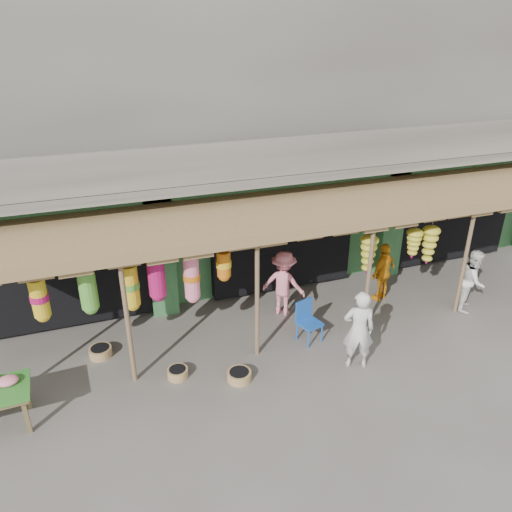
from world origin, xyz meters
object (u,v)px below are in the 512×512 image
object	(u,v)px
person_right	(473,280)
person_front	(359,330)
person_shopper	(283,283)
person_vendor	(383,272)
blue_chair	(307,319)

from	to	relation	value
person_right	person_front	bearing A→B (deg)	151.77
person_right	person_shopper	world-z (taller)	person_shopper
person_right	person_vendor	bearing A→B (deg)	103.96
person_front	person_right	bearing A→B (deg)	-143.73
blue_chair	person_right	world-z (taller)	person_right
blue_chair	person_shopper	world-z (taller)	person_shopper
person_right	person_vendor	xyz separation A→B (m)	(-1.73, 1.09, -0.01)
blue_chair	person_right	size ratio (longest dim) A/B	0.61
person_vendor	person_shopper	xyz separation A→B (m)	(-2.52, 0.21, 0.04)
person_right	blue_chair	bearing A→B (deg)	134.26
blue_chair	person_front	xyz separation A→B (m)	(0.55, -1.15, 0.33)
person_right	person_shopper	distance (m)	4.44
person_vendor	person_shopper	world-z (taller)	person_shopper
blue_chair	person_right	bearing A→B (deg)	-18.26
person_front	person_right	size ratio (longest dim) A/B	1.11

